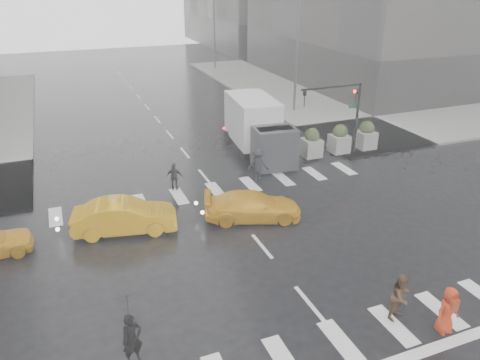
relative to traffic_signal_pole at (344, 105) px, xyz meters
name	(u,v)px	position (x,y,z in m)	size (l,w,h in m)	color
ground	(262,246)	(-9.01, -8.01, -3.22)	(120.00, 120.00, 0.00)	black
sidewalk_ne	(382,103)	(10.49, 9.49, -3.14)	(35.00, 35.00, 0.15)	gray
road_markings	(262,246)	(-9.01, -8.01, -3.21)	(18.00, 48.00, 0.01)	silver
traffic_signal_pole	(344,105)	(0.00, 0.00, 0.00)	(4.45, 0.42, 4.50)	black
street_lamp_near	(295,51)	(1.86, 9.99, 1.73)	(2.15, 0.22, 9.00)	#59595B
street_lamp_far	(213,26)	(1.86, 29.99, 1.73)	(2.15, 0.22, 9.00)	#59595B
planter_west	(311,143)	(-2.01, 0.19, -2.23)	(1.10, 1.10, 1.80)	gray
planter_mid	(339,139)	(-0.01, 0.19, -2.23)	(1.10, 1.10, 1.80)	gray
planter_east	(366,135)	(1.99, 0.19, -2.23)	(1.10, 1.10, 1.80)	gray
pedestrian_black	(130,319)	(-15.14, -12.42, -1.61)	(1.17, 1.18, 2.43)	black
pedestrian_brown	(401,297)	(-6.60, -13.72, -2.39)	(0.80, 0.63, 1.66)	#482C19
pedestrian_orange	(448,310)	(-5.68, -14.81, -2.39)	(0.81, 0.53, 1.64)	red
pedestrian_far_a	(175,177)	(-10.98, -1.15, -2.48)	(0.87, 0.53, 1.48)	black
pedestrian_far_b	(258,165)	(-6.40, -1.68, -2.30)	(1.19, 0.66, 1.84)	black
taxi_mid	(125,217)	(-14.12, -4.61, -2.47)	(1.57, 4.51, 1.49)	orange
taxi_rear	(253,206)	(-8.41, -5.62, -2.57)	(1.82, 3.94, 1.30)	orange
box_truck	(258,127)	(-4.84, 1.95, -1.36)	(2.46, 6.55, 3.48)	silver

